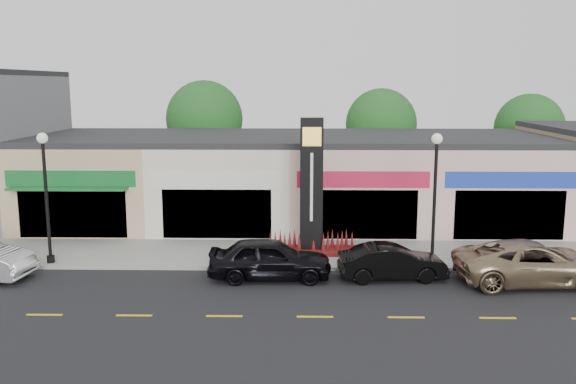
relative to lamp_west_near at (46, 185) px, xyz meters
name	(u,v)px	position (x,y,z in m)	size (l,w,h in m)	color
ground	(234,286)	(8.00, -2.50, -3.48)	(120.00, 120.00, 0.00)	black
sidewalk	(244,253)	(8.00, 1.85, -3.40)	(52.00, 4.30, 0.15)	gray
curb	(239,268)	(8.00, -0.40, -3.40)	(52.00, 0.20, 0.15)	gray
shop_beige	(104,178)	(-0.50, 8.96, -1.08)	(7.00, 10.85, 4.80)	tan
shop_cream	(228,178)	(6.50, 8.97, -1.08)	(7.00, 10.01, 4.80)	silver
shop_pink_w	(354,178)	(13.50, 8.97, -1.08)	(7.00, 10.01, 4.80)	beige
shop_pink_e	(480,179)	(20.50, 8.97, -1.08)	(7.00, 10.01, 4.80)	beige
tree_rear_west	(205,119)	(4.00, 17.00, 1.74)	(5.20, 5.20, 7.83)	#382619
tree_rear_mid	(381,124)	(16.00, 17.00, 1.41)	(4.80, 4.80, 7.29)	#382619
tree_rear_east	(529,128)	(26.00, 17.00, 1.15)	(4.60, 4.60, 6.94)	#382619
lamp_west_near	(46,185)	(0.00, 0.00, 0.00)	(0.44, 0.44, 5.47)	black
lamp_east_near	(435,186)	(16.00, 0.00, 0.00)	(0.44, 0.44, 5.47)	black
pylon_sign	(311,206)	(11.00, 1.70, -1.20)	(4.20, 1.30, 6.00)	#5A140F
car_black_sedan	(270,259)	(9.32, -1.53, -2.66)	(4.81, 1.93, 1.64)	black
car_black_conv	(392,262)	(14.12, -1.50, -2.79)	(4.18, 1.46, 1.38)	black
car_gold_suv	(533,263)	(19.45, -1.89, -2.66)	(5.88, 2.71, 1.63)	#947D5E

